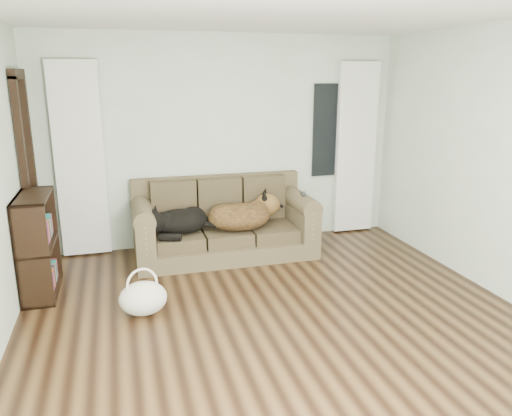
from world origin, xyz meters
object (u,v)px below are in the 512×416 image
object	(u,v)px
dog_black_lab	(177,223)
bookshelf	(38,245)
tote_bag	(143,298)
sofa	(224,219)
dog_shepherd	(242,217)

from	to	relation	value
dog_black_lab	bookshelf	distance (m)	1.49
tote_bag	dog_black_lab	bearing A→B (deg)	69.02
sofa	bookshelf	xyz separation A→B (m)	(-1.99, -0.55, 0.05)
sofa	bookshelf	distance (m)	2.06
dog_black_lab	tote_bag	size ratio (longest dim) A/B	1.55
sofa	dog_black_lab	size ratio (longest dim) A/B	3.14
sofa	tote_bag	world-z (taller)	sofa
sofa	bookshelf	size ratio (longest dim) A/B	2.10
sofa	dog_shepherd	world-z (taller)	sofa
sofa	dog_black_lab	distance (m)	0.58
sofa	dog_shepherd	bearing A→B (deg)	-28.64
dog_black_lab	tote_bag	world-z (taller)	dog_black_lab
bookshelf	sofa	bearing A→B (deg)	21.85
bookshelf	dog_shepherd	bearing A→B (deg)	17.82
dog_shepherd	bookshelf	world-z (taller)	bookshelf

